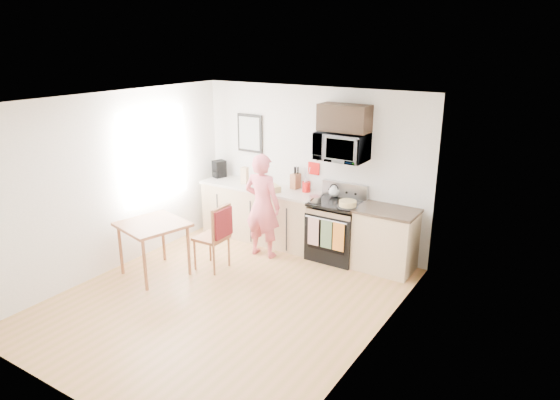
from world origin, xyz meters
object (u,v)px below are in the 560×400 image
Objects in this scene: person at (262,206)px; chair at (219,229)px; microwave at (342,147)px; dining_table at (153,229)px; cake at (348,204)px; range at (336,232)px.

chair is at bearing 70.22° from person.
person is (-1.02, -0.63, -0.93)m from microwave.
chair is (0.70, 0.61, -0.06)m from dining_table.
microwave is 2.42× the size of cake.
person is (-1.02, -0.53, 0.39)m from range.
range is 1.29× the size of dining_table.
cake is (0.25, -0.26, -0.79)m from microwave.
person is at bearing 72.61° from chair.
range is at bearing 45.34° from chair.
chair is (-0.23, -0.80, -0.18)m from person.
chair is at bearing -133.36° from range.
cake is (1.50, 1.16, 0.33)m from chair.
cake is at bearing -46.41° from microwave.
dining_table is (-1.95, -2.04, -1.06)m from microwave.
cake is (0.25, -0.16, 0.54)m from range.
dining_table is at bearing -133.75° from microwave.
microwave is (-0.00, 0.10, 1.32)m from range.
dining_table is at bearing -141.14° from cake.
range reaches higher than dining_table.
microwave is 0.76× the size of chair.
range is 2.76m from dining_table.
chair is 3.20× the size of cake.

